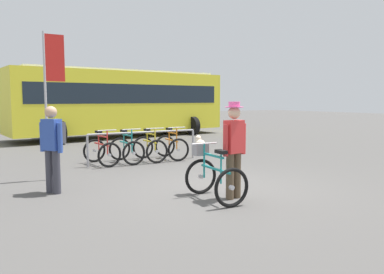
# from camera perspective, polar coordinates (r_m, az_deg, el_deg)

# --- Properties ---
(ground_plane) EXTENTS (80.00, 80.00, 0.00)m
(ground_plane) POSITION_cam_1_polar(r_m,az_deg,el_deg) (7.61, 3.70, -7.75)
(ground_plane) COLOR #514F4C
(bike_rack_rail) EXTENTS (3.21, 0.16, 0.88)m
(bike_rack_rail) POSITION_cam_1_polar(r_m,az_deg,el_deg) (10.70, -7.20, -0.26)
(bike_rack_rail) COLOR #99999E
(bike_rack_rail) RESTS_ON ground
(racked_bike_red) EXTENTS (0.75, 1.17, 0.98)m
(racked_bike_red) POSITION_cam_1_polar(r_m,az_deg,el_deg) (10.53, -13.38, -2.10)
(racked_bike_red) COLOR black
(racked_bike_red) RESTS_ON ground
(racked_bike_teal) EXTENTS (0.67, 1.09, 0.97)m
(racked_bike_teal) POSITION_cam_1_polar(r_m,az_deg,el_deg) (10.74, -9.79, -1.87)
(racked_bike_teal) COLOR black
(racked_bike_teal) RESTS_ON ground
(racked_bike_yellow) EXTENTS (0.70, 1.12, 0.97)m
(racked_bike_yellow) POSITION_cam_1_polar(r_m,az_deg,el_deg) (11.00, -6.35, -1.65)
(racked_bike_yellow) COLOR black
(racked_bike_yellow) RESTS_ON ground
(racked_bike_orange) EXTENTS (0.76, 1.14, 0.97)m
(racked_bike_orange) POSITION_cam_1_polar(r_m,az_deg,el_deg) (11.29, -3.09, -1.43)
(racked_bike_orange) COLOR black
(racked_bike_orange) RESTS_ON ground
(featured_bicycle) EXTENTS (0.72, 1.22, 1.09)m
(featured_bicycle) POSITION_cam_1_polar(r_m,az_deg,el_deg) (6.78, 2.95, -5.22)
(featured_bicycle) COLOR black
(featured_bicycle) RESTS_ON ground
(person_with_featured_bike) EXTENTS (0.53, 0.32, 1.72)m
(person_with_featured_bike) POSITION_cam_1_polar(r_m,az_deg,el_deg) (6.75, 6.29, -1.32)
(person_with_featured_bike) COLOR brown
(person_with_featured_bike) RESTS_ON ground
(pedestrian_with_backpack) EXTENTS (0.45, 0.47, 1.64)m
(pedestrian_with_backpack) POSITION_cam_1_polar(r_m,az_deg,el_deg) (7.57, -20.12, -0.95)
(pedestrian_with_backpack) COLOR #383842
(pedestrian_with_backpack) RESTS_ON ground
(bus_distant) EXTENTS (10.18, 3.97, 3.08)m
(bus_distant) POSITION_cam_1_polar(r_m,az_deg,el_deg) (18.19, -10.55, 5.52)
(bus_distant) COLOR yellow
(bus_distant) RESTS_ON ground
(banner_flag) EXTENTS (0.45, 0.05, 3.20)m
(banner_flag) POSITION_cam_1_polar(r_m,az_deg,el_deg) (8.83, -20.33, 8.35)
(banner_flag) COLOR #B2B2B7
(banner_flag) RESTS_ON ground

